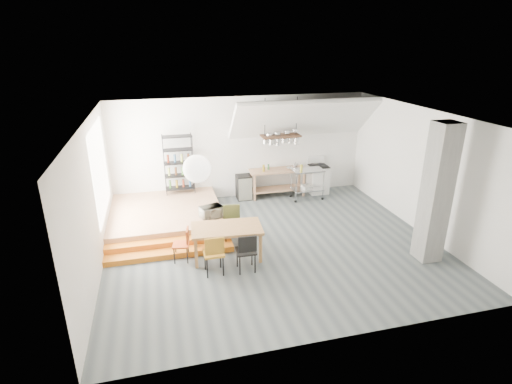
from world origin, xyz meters
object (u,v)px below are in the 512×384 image
object	(u,v)px
dining_table	(227,230)
mini_fridge	(244,187)
rolling_cart	(307,180)
stove	(318,179)

from	to	relation	value
dining_table	mini_fridge	xyz separation A→B (m)	(1.19, 3.51, -0.29)
rolling_cart	mini_fridge	distance (m)	2.03
stove	mini_fridge	world-z (taller)	stove
rolling_cart	mini_fridge	size ratio (longest dim) A/B	1.28
dining_table	rolling_cart	world-z (taller)	rolling_cart
stove	rolling_cart	bearing A→B (deg)	-140.87
mini_fridge	rolling_cart	bearing A→B (deg)	-14.38
mini_fridge	stove	bearing A→B (deg)	-1.00
dining_table	rolling_cart	size ratio (longest dim) A/B	1.68
stove	dining_table	size ratio (longest dim) A/B	0.70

